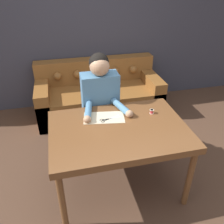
{
  "coord_description": "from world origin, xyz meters",
  "views": [
    {
      "loc": [
        -0.41,
        -1.85,
        2.09
      ],
      "look_at": [
        0.05,
        0.1,
        0.87
      ],
      "focal_mm": 38.0,
      "sensor_mm": 36.0,
      "label": 1
    }
  ],
  "objects_px": {
    "person": "(101,106)",
    "thread_spool": "(152,112)",
    "dining_table": "(119,134)",
    "scissors": "(107,120)",
    "couch": "(99,95)"
  },
  "relations": [
    {
      "from": "scissors",
      "to": "dining_table",
      "type": "bearing_deg",
      "value": -62.83
    },
    {
      "from": "person",
      "to": "scissors",
      "type": "bearing_deg",
      "value": -91.91
    },
    {
      "from": "scissors",
      "to": "thread_spool",
      "type": "relative_size",
      "value": 5.08
    },
    {
      "from": "person",
      "to": "thread_spool",
      "type": "distance_m",
      "value": 0.64
    },
    {
      "from": "couch",
      "to": "person",
      "type": "bearing_deg",
      "value": -98.6
    },
    {
      "from": "dining_table",
      "to": "couch",
      "type": "distance_m",
      "value": 1.68
    },
    {
      "from": "person",
      "to": "thread_spool",
      "type": "height_order",
      "value": "person"
    },
    {
      "from": "couch",
      "to": "person",
      "type": "height_order",
      "value": "person"
    },
    {
      "from": "couch",
      "to": "scissors",
      "type": "relative_size",
      "value": 8.54
    },
    {
      "from": "person",
      "to": "scissors",
      "type": "height_order",
      "value": "person"
    },
    {
      "from": "dining_table",
      "to": "thread_spool",
      "type": "xyz_separation_m",
      "value": [
        0.41,
        0.18,
        0.1
      ]
    },
    {
      "from": "person",
      "to": "couch",
      "type": "bearing_deg",
      "value": 81.4
    },
    {
      "from": "couch",
      "to": "thread_spool",
      "type": "height_order",
      "value": "couch"
    },
    {
      "from": "thread_spool",
      "to": "couch",
      "type": "bearing_deg",
      "value": 102.37
    },
    {
      "from": "dining_table",
      "to": "couch",
      "type": "xyz_separation_m",
      "value": [
        0.09,
        1.63,
        -0.4
      ]
    }
  ]
}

